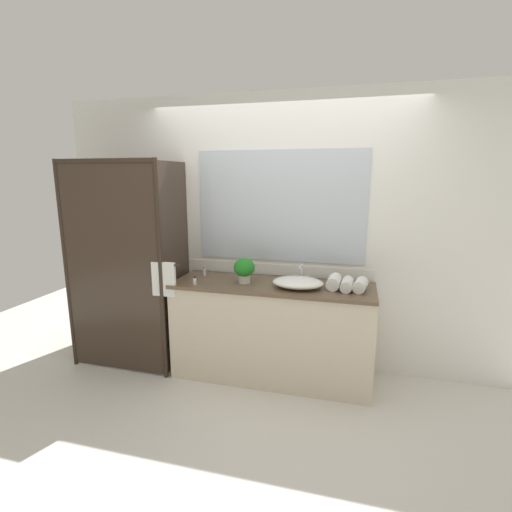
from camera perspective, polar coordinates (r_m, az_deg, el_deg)
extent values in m
plane|color=silver|center=(3.74, 2.33, -17.64)|extent=(8.00, 8.00, 0.00)
cube|color=silver|center=(3.63, 3.69, 3.28)|extent=(4.40, 0.05, 2.60)
cube|color=silver|center=(3.67, 3.53, -2.12)|extent=(1.80, 0.01, 0.11)
cube|color=silver|center=(3.57, 3.65, 7.46)|extent=(1.60, 0.01, 1.04)
cube|color=beige|center=(3.55, 2.43, -11.45)|extent=(1.80, 0.56, 0.87)
cube|color=brown|center=(3.39, 2.46, -4.52)|extent=(1.80, 0.58, 0.03)
cylinder|color=#2D2319|center=(4.02, -26.78, -1.50)|extent=(0.04, 0.04, 2.00)
cylinder|color=#2D2319|center=(3.44, -14.18, -2.64)|extent=(0.04, 0.04, 2.00)
cube|color=#2D2319|center=(3.61, -22.15, 13.23)|extent=(1.00, 0.04, 0.04)
cube|color=#382B21|center=(3.71, -20.96, -2.04)|extent=(0.96, 0.01, 1.96)
cube|color=#382B21|center=(3.69, -12.05, -1.58)|extent=(0.01, 0.57, 1.96)
cylinder|color=#2D2319|center=(3.42, -13.87, -1.24)|extent=(0.32, 0.02, 0.02)
cube|color=white|center=(3.46, -13.76, -3.42)|extent=(0.22, 0.04, 0.31)
ellipsoid|color=white|center=(3.30, 6.34, -4.00)|extent=(0.44, 0.34, 0.09)
cube|color=silver|center=(3.50, 6.83, -3.66)|extent=(0.17, 0.04, 0.02)
cylinder|color=silver|center=(3.48, 6.86, -2.43)|extent=(0.02, 0.02, 0.14)
cylinder|color=silver|center=(3.40, 6.73, -1.59)|extent=(0.02, 0.13, 0.02)
cylinder|color=silver|center=(3.50, 5.87, -3.14)|extent=(0.02, 0.02, 0.04)
cylinder|color=silver|center=(3.48, 7.82, -3.26)|extent=(0.02, 0.02, 0.04)
cylinder|color=beige|center=(3.41, -1.78, -3.50)|extent=(0.11, 0.11, 0.07)
ellipsoid|color=#1F7720|center=(3.39, -1.79, -1.75)|extent=(0.19, 0.19, 0.17)
cylinder|color=silver|center=(3.69, -7.82, -2.43)|extent=(0.03, 0.03, 0.07)
cylinder|color=#9E895B|center=(3.68, -7.84, -1.78)|extent=(0.02, 0.02, 0.02)
cylinder|color=white|center=(3.41, -9.23, -3.79)|extent=(0.03, 0.03, 0.06)
cylinder|color=black|center=(3.40, -9.25, -3.18)|extent=(0.02, 0.02, 0.01)
cylinder|color=white|center=(3.29, 15.50, -4.25)|extent=(0.14, 0.22, 0.10)
cylinder|color=white|center=(3.29, 13.58, -4.19)|extent=(0.11, 0.24, 0.10)
cylinder|color=white|center=(3.32, 11.70, -3.84)|extent=(0.13, 0.23, 0.11)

